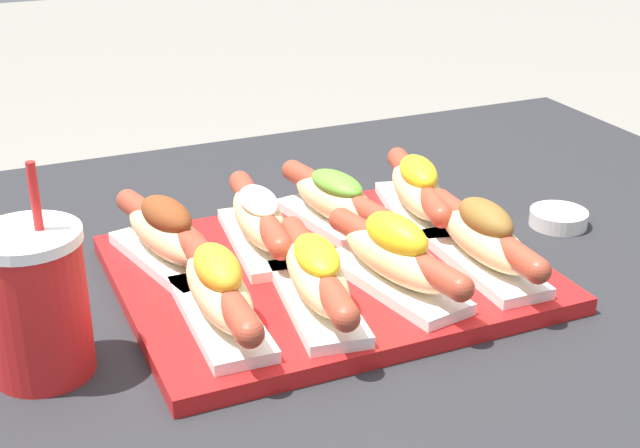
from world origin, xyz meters
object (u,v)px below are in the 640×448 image
(serving_tray, at_px, (327,273))
(hot_dog_4, at_px, (168,234))
(hot_dog_0, at_px, (219,290))
(hot_dog_3, at_px, (484,238))
(hot_dog_5, at_px, (259,219))
(hot_dog_7, at_px, (418,190))
(hot_dog_6, at_px, (337,201))
(hot_dog_2, at_px, (395,256))
(drink_cup, at_px, (36,303))
(sauce_bowl, at_px, (560,218))
(hot_dog_1, at_px, (317,276))

(serving_tray, height_order, hot_dog_4, hot_dog_4)
(serving_tray, height_order, hot_dog_0, hot_dog_0)
(hot_dog_3, distance_m, hot_dog_4, 0.33)
(hot_dog_5, bearing_deg, hot_dog_7, 0.36)
(hot_dog_4, bearing_deg, hot_dog_3, -25.18)
(hot_dog_4, height_order, hot_dog_6, hot_dog_4)
(hot_dog_2, relative_size, hot_dog_3, 0.98)
(serving_tray, bearing_deg, hot_dog_2, -59.96)
(hot_dog_3, distance_m, drink_cup, 0.45)
(hot_dog_3, distance_m, sauce_bowl, 0.19)
(hot_dog_1, distance_m, hot_dog_5, 0.15)
(hot_dog_3, height_order, hot_dog_6, hot_dog_3)
(hot_dog_6, distance_m, sauce_bowl, 0.28)
(hot_dog_1, xyz_separation_m, hot_dog_4, (-0.11, 0.15, 0.00))
(serving_tray, distance_m, hot_dog_0, 0.16)
(hot_dog_2, height_order, hot_dog_3, hot_dog_2)
(hot_dog_0, relative_size, hot_dog_7, 1.02)
(hot_dog_1, relative_size, hot_dog_6, 1.01)
(hot_dog_2, height_order, sauce_bowl, hot_dog_2)
(hot_dog_7, bearing_deg, drink_cup, -163.57)
(hot_dog_1, xyz_separation_m, sauce_bowl, (0.36, 0.09, -0.04))
(hot_dog_7, distance_m, sauce_bowl, 0.18)
(serving_tray, relative_size, hot_dog_7, 2.04)
(hot_dog_5, distance_m, drink_cup, 0.28)
(hot_dog_2, bearing_deg, hot_dog_7, 53.74)
(hot_dog_1, relative_size, sauce_bowl, 3.07)
(drink_cup, bearing_deg, hot_dog_0, -3.73)
(hot_dog_1, bearing_deg, hot_dog_6, 59.66)
(hot_dog_2, relative_size, hot_dog_4, 1.01)
(hot_dog_0, height_order, hot_dog_4, same)
(hot_dog_2, relative_size, sauce_bowl, 3.05)
(hot_dog_4, bearing_deg, serving_tray, -24.93)
(serving_tray, distance_m, sauce_bowl, 0.32)
(hot_dog_7, bearing_deg, hot_dog_5, -179.64)
(serving_tray, relative_size, sauce_bowl, 6.18)
(hot_dog_4, distance_m, hot_dog_7, 0.30)
(serving_tray, height_order, drink_cup, drink_cup)
(sauce_bowl, bearing_deg, hot_dog_5, 170.90)
(sauce_bowl, distance_m, drink_cup, 0.62)
(hot_dog_3, relative_size, hot_dog_6, 1.01)
(hot_dog_0, height_order, drink_cup, drink_cup)
(hot_dog_6, bearing_deg, hot_dog_4, -175.96)
(hot_dog_2, xyz_separation_m, hot_dog_7, (0.11, 0.15, -0.00))
(hot_dog_6, xyz_separation_m, drink_cup, (-0.35, -0.14, 0.02))
(hot_dog_1, height_order, sauce_bowl, hot_dog_1)
(serving_tray, relative_size, hot_dog_4, 2.04)
(hot_dog_7, bearing_deg, hot_dog_3, -91.11)
(hot_dog_1, height_order, hot_dog_5, hot_dog_1)
(hot_dog_2, height_order, hot_dog_5, hot_dog_2)
(hot_dog_3, distance_m, hot_dog_7, 0.15)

